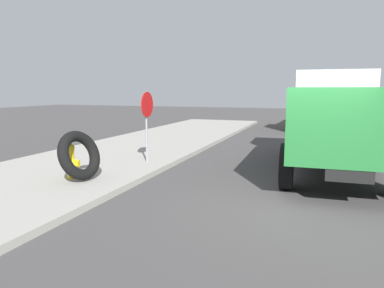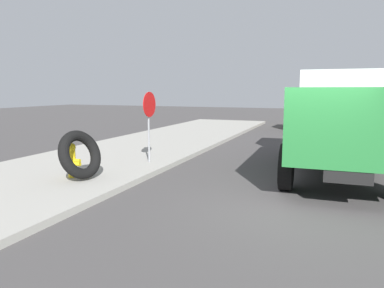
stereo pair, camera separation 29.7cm
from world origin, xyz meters
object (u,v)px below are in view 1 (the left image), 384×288
(loose_tire, at_px, (80,155))
(dump_truck_yellow, at_px, (322,102))
(fire_hydrant, at_px, (71,160))
(stop_sign, at_px, (147,114))
(dump_truck_green, at_px, (338,116))

(loose_tire, bearing_deg, dump_truck_yellow, -19.27)
(fire_hydrant, height_order, dump_truck_yellow, dump_truck_yellow)
(loose_tire, relative_size, dump_truck_yellow, 0.17)
(stop_sign, xyz_separation_m, dump_truck_yellow, (13.37, -5.02, -0.03))
(stop_sign, distance_m, dump_truck_yellow, 14.28)
(stop_sign, bearing_deg, dump_truck_yellow, -20.60)
(fire_hydrant, relative_size, stop_sign, 0.41)
(fire_hydrant, bearing_deg, dump_truck_green, -58.26)
(fire_hydrant, relative_size, loose_tire, 0.71)
(fire_hydrant, relative_size, dump_truck_yellow, 0.12)
(stop_sign, height_order, dump_truck_green, dump_truck_green)
(loose_tire, xyz_separation_m, stop_sign, (2.56, -0.54, 0.86))
(dump_truck_yellow, bearing_deg, stop_sign, 159.40)
(stop_sign, bearing_deg, fire_hydrant, 160.14)
(stop_sign, distance_m, dump_truck_green, 5.59)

